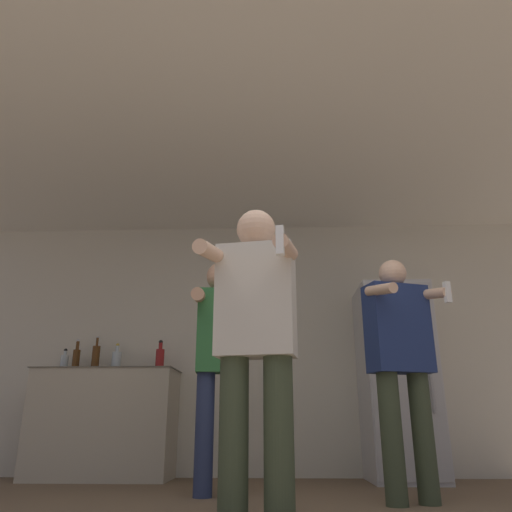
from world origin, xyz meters
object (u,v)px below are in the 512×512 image
(bottle_red_label, at_px, (116,360))
(bottle_tall_gin, at_px, (96,357))
(person_woman_foreground, at_px, (256,337))
(person_man_side, at_px, (401,357))
(person_spectator_back, at_px, (219,353))
(refrigerator, at_px, (397,380))
(bottle_green_wine, at_px, (160,358))
(bottle_amber_bourbon, at_px, (64,362))
(bottle_brown_liquor, at_px, (76,358))

(bottle_red_label, xyz_separation_m, bottle_tall_gin, (-0.21, -0.00, 0.03))
(person_woman_foreground, xyz_separation_m, person_man_side, (0.95, 0.85, -0.00))
(bottle_red_label, xyz_separation_m, person_spectator_back, (1.15, -1.18, -0.10))
(refrigerator, distance_m, person_man_side, 1.37)
(bottle_green_wine, bearing_deg, bottle_red_label, 180.00)
(refrigerator, relative_size, bottle_amber_bourbon, 8.07)
(bottle_red_label, bearing_deg, person_spectator_back, -45.66)
(bottle_tall_gin, xyz_separation_m, person_woman_foreground, (1.68, -2.34, -0.20))
(bottle_green_wine, xyz_separation_m, person_woman_foreground, (1.04, -2.34, -0.19))
(bottle_red_label, bearing_deg, bottle_amber_bourbon, -180.00)
(bottle_brown_liquor, height_order, bottle_green_wine, bottle_brown_liquor)
(bottle_green_wine, xyz_separation_m, person_spectator_back, (0.72, -1.18, -0.12))
(bottle_red_label, xyz_separation_m, bottle_green_wine, (0.43, -0.00, 0.02))
(refrigerator, distance_m, bottle_brown_liquor, 3.11)
(bottle_brown_liquor, bearing_deg, person_woman_foreground, -51.39)
(refrigerator, relative_size, bottle_green_wine, 5.90)
(bottle_amber_bourbon, bearing_deg, refrigerator, -2.68)
(bottle_red_label, bearing_deg, bottle_brown_liquor, 180.00)
(bottle_amber_bourbon, bearing_deg, bottle_red_label, 0.00)
(bottle_green_wine, bearing_deg, bottle_brown_liquor, 180.00)
(refrigerator, relative_size, person_woman_foreground, 1.07)
(bottle_green_wine, height_order, person_spectator_back, person_spectator_back)
(bottle_brown_liquor, relative_size, person_man_side, 0.19)
(bottle_amber_bourbon, distance_m, bottle_green_wine, 0.95)
(bottle_tall_gin, bearing_deg, refrigerator, -2.96)
(person_spectator_back, bearing_deg, bottle_brown_liquor, 142.88)
(refrigerator, relative_size, person_man_side, 1.09)
(refrigerator, distance_m, bottle_amber_bourbon, 3.22)
(bottle_amber_bourbon, xyz_separation_m, bottle_brown_liquor, (0.12, 0.00, 0.03))
(bottle_tall_gin, bearing_deg, bottle_green_wine, -0.00)
(bottle_amber_bourbon, bearing_deg, person_spectator_back, -35.17)
(bottle_amber_bourbon, bearing_deg, bottle_tall_gin, 0.00)
(bottle_red_label, height_order, person_man_side, person_man_side)
(bottle_brown_liquor, bearing_deg, bottle_tall_gin, -0.00)
(bottle_tall_gin, height_order, person_man_side, person_man_side)
(bottle_tall_gin, distance_m, person_spectator_back, 1.80)
(person_spectator_back, bearing_deg, person_man_side, -14.14)
(bottle_green_wine, bearing_deg, bottle_amber_bourbon, 180.00)
(bottle_brown_liquor, bearing_deg, bottle_green_wine, -0.00)
(bottle_tall_gin, relative_size, person_man_side, 0.21)
(bottle_amber_bourbon, height_order, person_spectator_back, person_spectator_back)
(bottle_red_label, bearing_deg, bottle_green_wine, -0.00)
(bottle_green_wine, relative_size, person_spectator_back, 0.17)
(bottle_brown_liquor, distance_m, person_spectator_back, 1.95)
(bottle_brown_liquor, bearing_deg, bottle_red_label, 0.00)
(bottle_amber_bourbon, relative_size, person_spectator_back, 0.13)
(bottle_green_wine, height_order, person_man_side, person_man_side)
(bottle_brown_liquor, distance_m, person_man_side, 3.20)
(bottle_red_label, distance_m, person_man_side, 2.84)
(bottle_amber_bourbon, height_order, bottle_tall_gin, bottle_tall_gin)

